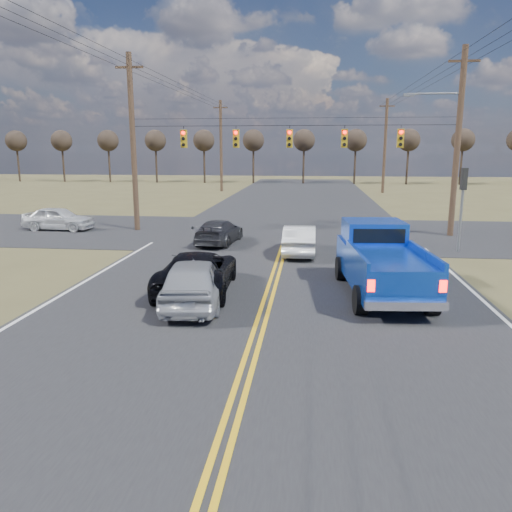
# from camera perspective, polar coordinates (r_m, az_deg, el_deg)

# --- Properties ---
(ground) EXTENTS (160.00, 160.00, 0.00)m
(ground) POSITION_cam_1_polar(r_m,az_deg,el_deg) (11.51, -0.83, -12.15)
(ground) COLOR brown
(ground) RESTS_ON ground
(road_main) EXTENTS (14.00, 120.00, 0.02)m
(road_main) POSITION_cam_1_polar(r_m,az_deg,el_deg) (20.99, 2.63, -0.91)
(road_main) COLOR #28282B
(road_main) RESTS_ON ground
(road_cross) EXTENTS (120.00, 12.00, 0.02)m
(road_cross) POSITION_cam_1_polar(r_m,az_deg,el_deg) (28.83, 3.71, 2.66)
(road_cross) COLOR #28282B
(road_cross) RESTS_ON ground
(signal_gantry) EXTENTS (19.60, 4.83, 10.00)m
(signal_gantry) POSITION_cam_1_polar(r_m,az_deg,el_deg) (28.21, 4.87, 12.76)
(signal_gantry) COLOR #473323
(signal_gantry) RESTS_ON ground
(utility_poles) EXTENTS (19.60, 58.32, 10.00)m
(utility_poles) POSITION_cam_1_polar(r_m,az_deg,el_deg) (27.44, 3.76, 13.14)
(utility_poles) COLOR #473323
(utility_poles) RESTS_ON ground
(treeline) EXTENTS (87.00, 117.80, 7.40)m
(treeline) POSITION_cam_1_polar(r_m,az_deg,el_deg) (37.41, 4.53, 13.58)
(treeline) COLOR #33261C
(treeline) RESTS_ON ground
(pickup_truck) EXTENTS (2.83, 6.20, 2.27)m
(pickup_truck) POSITION_cam_1_polar(r_m,az_deg,el_deg) (16.96, 14.08, -0.61)
(pickup_truck) COLOR black
(pickup_truck) RESTS_ON ground
(silver_suv) EXTENTS (2.30, 4.59, 1.50)m
(silver_suv) POSITION_cam_1_polar(r_m,az_deg,el_deg) (15.45, -7.18, -2.91)
(silver_suv) COLOR #ACAEB5
(silver_suv) RESTS_ON ground
(black_suv) EXTENTS (2.54, 5.07, 1.38)m
(black_suv) POSITION_cam_1_polar(r_m,az_deg,el_deg) (16.98, -6.71, -1.74)
(black_suv) COLOR black
(black_suv) RESTS_ON ground
(white_car_queue) EXTENTS (1.44, 4.09, 1.35)m
(white_car_queue) POSITION_cam_1_polar(r_m,az_deg,el_deg) (22.88, 5.00, 1.87)
(white_car_queue) COLOR silver
(white_car_queue) RESTS_ON ground
(dgrey_car_queue) EXTENTS (2.14, 4.36, 1.22)m
(dgrey_car_queue) POSITION_cam_1_polar(r_m,az_deg,el_deg) (25.46, -4.25, 2.78)
(dgrey_car_queue) COLOR #2F2F33
(dgrey_car_queue) RESTS_ON ground
(cross_car_west) EXTENTS (1.83, 4.16, 1.40)m
(cross_car_west) POSITION_cam_1_polar(r_m,az_deg,el_deg) (31.86, -21.67, 4.00)
(cross_car_west) COLOR silver
(cross_car_west) RESTS_ON ground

